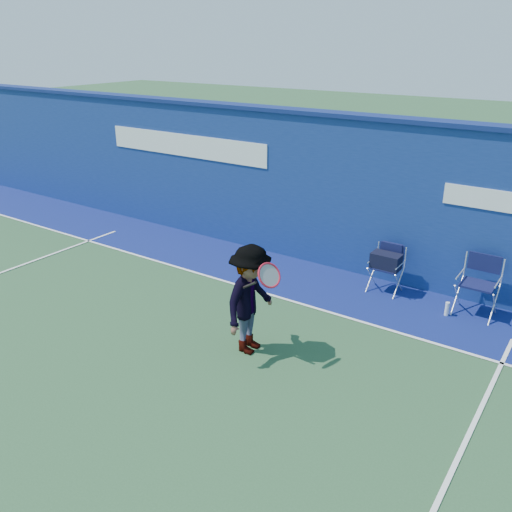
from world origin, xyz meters
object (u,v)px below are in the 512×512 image
Objects in this scene: directors_chair_left at (386,273)px; water_bottle at (447,309)px; tennis_player at (250,300)px; directors_chair_right at (476,297)px.

directors_chair_left is 3.57× the size of water_bottle.
tennis_player reaches higher than water_bottle.
tennis_player is at bearing -127.80° from water_bottle.
tennis_player reaches higher than directors_chair_right.
directors_chair_left is 1.30m from water_bottle.
directors_chair_right is 0.53m from water_bottle.
directors_chair_left is 0.88× the size of directors_chair_right.
directors_chair_right is 0.60× the size of tennis_player.
directors_chair_right is (1.60, 0.02, -0.06)m from directors_chair_left.
water_bottle is (-0.37, -0.33, -0.19)m from directors_chair_right.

